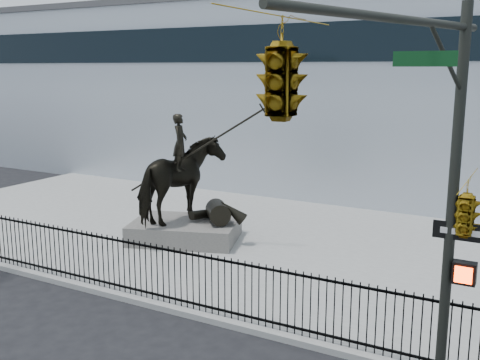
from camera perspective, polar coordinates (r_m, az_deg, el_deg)
The scene contains 7 objects.
ground at distance 13.94m, azimuth -11.44°, elevation -14.27°, with size 120.00×120.00×0.00m, color black.
plaza at distance 19.36m, azimuth 2.13°, elevation -6.38°, with size 30.00×12.00×0.15m, color gray.
building at distance 30.64m, azimuth 13.38°, elevation 8.32°, with size 44.00×14.00×9.00m, color silver.
picket_fence at distance 14.47m, azimuth -8.34°, elevation -9.28°, with size 22.10×0.10×1.50m.
statue_plinth at distance 19.40m, azimuth -5.61°, elevation -5.13°, with size 3.55×2.44×0.66m, color #54514D.
equestrian_statue at distance 18.97m, azimuth -5.51°, elevation -0.14°, with size 4.32×3.43×3.85m.
traffic_signal_right at distance 7.76m, azimuth 14.99°, elevation 2.62°, with size 2.17×6.86×7.00m.
Camera 1 is at (8.30, -9.46, 5.98)m, focal length 42.00 mm.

